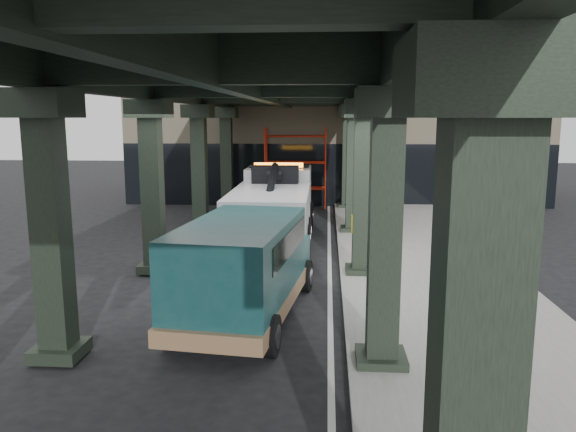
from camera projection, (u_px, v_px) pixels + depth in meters
The scene contains 8 objects.
ground at pixel (263, 297), 14.29m from camera, with size 90.00×90.00×0.00m, color black.
sidewalk at pixel (428, 276), 15.94m from camera, with size 5.00×40.00×0.15m, color gray.
lane_stripe at pixel (330, 276), 16.14m from camera, with size 0.12×38.00×0.01m, color silver.
viaduct at pixel (255, 82), 15.34m from camera, with size 7.40×32.00×6.40m.
building at pixel (335, 126), 33.12m from camera, with size 22.00×10.00×8.00m, color #C6B793.
scaffolding at pixel (296, 166), 28.32m from camera, with size 3.08×0.88×4.00m.
tow_truck at pixel (275, 204), 20.21m from camera, with size 2.77×8.94×2.92m.
towed_van at pixel (244, 267), 12.44m from camera, with size 2.86×5.92×2.31m.
Camera 1 is at (1.59, -13.64, 4.50)m, focal length 35.00 mm.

